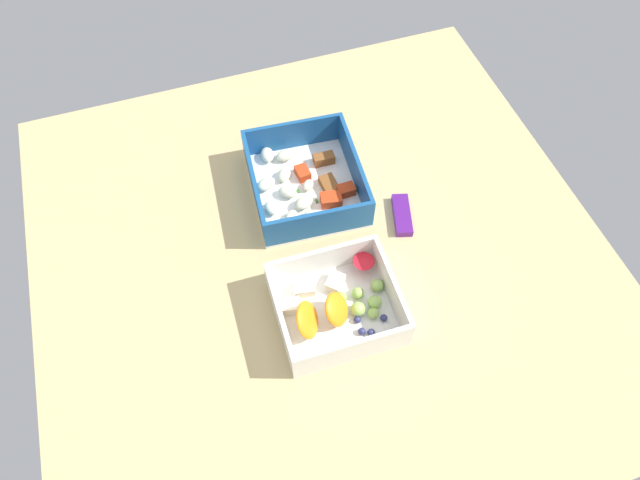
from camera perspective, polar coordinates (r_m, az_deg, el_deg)
table_surface at (r=82.50cm, az=0.16°, el=-1.69°), size 80.00×80.00×2.00cm
pasta_container at (r=86.65cm, az=-1.53°, el=5.71°), size 19.27×17.35×5.90cm
fruit_bowl at (r=75.53cm, az=1.67°, el=-6.50°), size 14.53×16.08×5.69cm
candy_bar at (r=85.42cm, az=8.18°, el=2.47°), size 7.39×4.26×1.20cm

